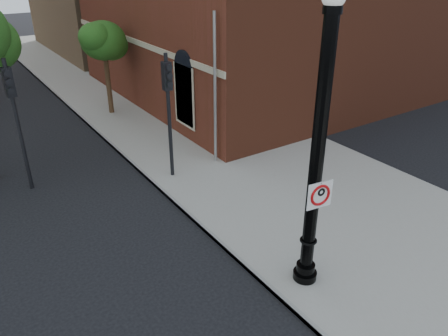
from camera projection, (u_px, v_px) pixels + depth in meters
ground at (191, 318)px, 9.80m from camera, size 120.00×120.00×0.00m
sidewalk_right at (195, 128)px, 20.20m from camera, size 8.00×60.00×0.12m
curb_edge at (114, 147)px, 18.23m from camera, size 0.10×60.00×0.14m
lamppost at (316, 167)px, 9.46m from camera, size 0.58×0.58×6.88m
no_parking_sign at (320, 195)px, 9.62m from camera, size 0.65×0.14×0.65m
traffic_signal_left at (14, 105)px, 13.83m from camera, size 0.30×0.38×4.49m
traffic_signal_right at (168, 97)px, 14.53m from camera, size 0.29×0.37×4.48m
utility_pole at (215, 93)px, 15.70m from camera, size 0.11×0.11×5.62m
street_tree_c at (104, 42)px, 20.49m from camera, size 2.52×2.28×4.55m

